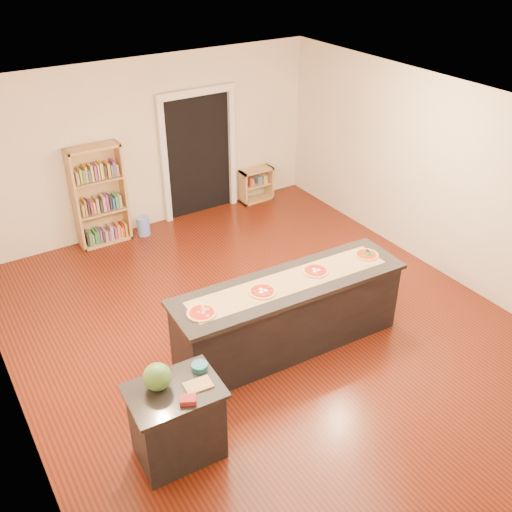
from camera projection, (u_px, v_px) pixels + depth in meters
room at (265, 234)px, 6.69m from camera, size 6.00×7.00×2.80m
doorway at (198, 148)px, 9.71m from camera, size 1.40×0.09×2.21m
kitchen_island at (289, 315)px, 6.88m from camera, size 2.89×0.78×0.95m
side_counter at (177, 422)px, 5.49m from camera, size 0.87×0.64×0.86m
bookshelf at (100, 196)px, 8.95m from camera, size 0.82×0.29×1.64m
low_shelf at (256, 185)px, 10.56m from camera, size 0.62×0.27×0.62m
waste_bin at (143, 226)px, 9.50m from camera, size 0.21×0.21×0.31m
kraft_paper at (290, 281)px, 6.64m from camera, size 2.53×0.57×0.00m
watermelon at (157, 377)px, 5.22m from camera, size 0.26×0.26×0.26m
cutting_board at (198, 385)px, 5.30m from camera, size 0.27×0.20×0.02m
package_red at (188, 400)px, 5.12m from camera, size 0.18×0.16×0.05m
package_teal at (200, 366)px, 5.49m from camera, size 0.16×0.16×0.06m
pizza_a at (202, 313)px, 6.10m from camera, size 0.33×0.33×0.02m
pizza_b at (262, 291)px, 6.45m from camera, size 0.33×0.33×0.02m
pizza_c at (316, 271)px, 6.81m from camera, size 0.30×0.30×0.02m
pizza_d at (367, 255)px, 7.13m from camera, size 0.30×0.30×0.02m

